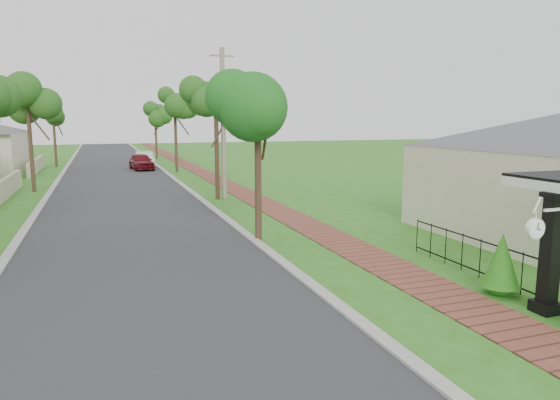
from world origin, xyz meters
TOP-DOWN VIEW (x-y plane):
  - ground at (0.00, 0.00)m, footprint 160.00×160.00m
  - road at (-3.00, 20.00)m, footprint 7.00×120.00m
  - kerb_right at (0.65, 20.00)m, footprint 0.30×120.00m
  - kerb_left at (-6.65, 20.00)m, footprint 0.30×120.00m
  - sidewalk at (3.25, 20.00)m, footprint 1.50×120.00m
  - porch_post at (4.55, -1.00)m, footprint 0.48×0.48m
  - picket_fence at (4.90, -0.00)m, footprint 0.03×8.02m
  - street_trees at (-2.87, 26.84)m, footprint 10.70×37.65m
  - parked_car_red at (-0.89, 32.75)m, footprint 1.93×3.95m
  - parked_car_white at (-0.44, 35.02)m, footprint 1.36×3.88m
  - near_tree at (0.83, 7.00)m, footprint 2.26×2.26m
  - utility_pole at (1.85, 16.01)m, footprint 1.20×0.24m
  - station_clock at (3.69, -1.40)m, footprint 1.05×0.13m

SIDE VIEW (x-z plane):
  - ground at x=0.00m, z-range 0.00..0.00m
  - road at x=-3.00m, z-range -0.01..0.01m
  - kerb_right at x=0.65m, z-range -0.05..0.05m
  - kerb_left at x=-6.65m, z-range -0.05..0.05m
  - sidewalk at x=3.25m, z-range -0.01..0.01m
  - picket_fence at x=4.90m, z-range 0.03..1.03m
  - parked_car_white at x=-0.44m, z-range 0.00..1.28m
  - parked_car_red at x=-0.89m, z-range 0.00..1.30m
  - porch_post at x=4.55m, z-range -0.14..2.38m
  - station_clock at x=3.69m, z-range 1.67..2.23m
  - utility_pole at x=1.85m, z-range 0.06..7.46m
  - street_trees at x=-2.87m, z-range 1.59..7.48m
  - near_tree at x=0.83m, z-range 1.72..7.52m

